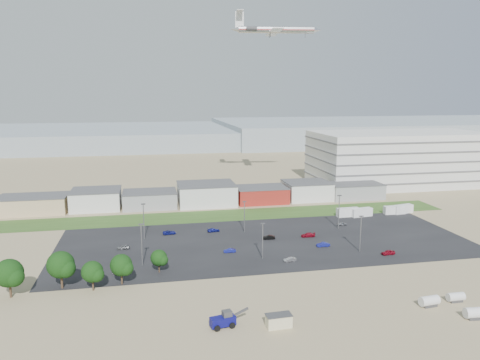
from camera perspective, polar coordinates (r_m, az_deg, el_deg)
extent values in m
plane|color=#998961|center=(120.10, 3.19, -10.52)|extent=(700.00, 700.00, 0.00)
cube|color=black|center=(139.54, 3.12, -7.48)|extent=(120.00, 50.00, 0.01)
cube|color=#31501E|center=(168.54, -1.25, -4.30)|extent=(160.00, 16.00, 0.02)
cube|color=silver|center=(237.41, 18.72, 2.54)|extent=(80.00, 40.00, 25.00)
imported|color=navy|center=(136.66, 10.09, -7.75)|extent=(3.82, 1.34, 1.26)
imported|color=maroon|center=(134.30, 17.61, -8.41)|extent=(3.89, 1.79, 1.29)
imported|color=navy|center=(129.96, -1.27, -8.59)|extent=(3.37, 1.23, 1.11)
imported|color=#595B5E|center=(136.49, -14.07, -7.94)|extent=(3.64, 1.69, 1.21)
imported|color=navy|center=(148.80, -3.25, -6.11)|extent=(4.05, 2.09, 1.12)
imported|color=black|center=(141.31, 3.52, -6.99)|extent=(3.82, 1.58, 1.23)
imported|color=#A5A5AA|center=(158.98, 12.34, -5.25)|extent=(3.37, 1.42, 1.14)
imported|color=navy|center=(147.65, -8.60, -6.34)|extent=(4.29, 2.28, 1.15)
imported|color=silver|center=(119.28, -14.26, -10.68)|extent=(4.29, 1.90, 1.23)
imported|color=maroon|center=(144.88, 8.30, -6.64)|extent=(4.39, 1.93, 1.26)
imported|color=#A5A5AA|center=(123.90, 6.11, -9.62)|extent=(3.40, 1.42, 1.09)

